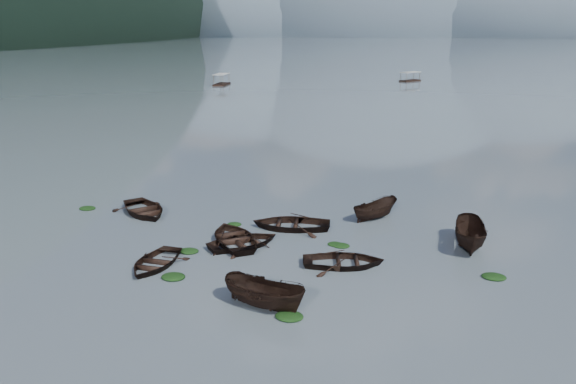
% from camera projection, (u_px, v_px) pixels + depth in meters
% --- Properties ---
extents(ground_plane, '(2400.00, 2400.00, 0.00)m').
position_uv_depth(ground_plane, '(229.00, 306.00, 25.62)').
color(ground_plane, '#525E67').
extents(haze_mtn_a, '(520.00, 520.00, 280.00)m').
position_uv_depth(haze_mtn_a, '(256.00, 34.00, 922.72)').
color(haze_mtn_a, '#475666').
rests_on(haze_mtn_a, ground).
extents(haze_mtn_b, '(520.00, 520.00, 340.00)m').
position_uv_depth(haze_mtn_b, '(379.00, 35.00, 879.30)').
color(haze_mtn_b, '#475666').
rests_on(haze_mtn_b, ground).
extents(haze_mtn_c, '(520.00, 520.00, 260.00)m').
position_uv_depth(haze_mtn_c, '(514.00, 35.00, 835.87)').
color(haze_mtn_c, '#475666').
rests_on(haze_mtn_c, ground).
extents(rowboat_0, '(3.14, 4.23, 0.84)m').
position_uv_depth(rowboat_0, '(155.00, 266.00, 29.96)').
color(rowboat_0, black).
rests_on(rowboat_0, ground).
extents(rowboat_1, '(5.21, 5.13, 0.88)m').
position_uv_depth(rowboat_1, '(244.00, 246.00, 32.68)').
color(rowboat_1, black).
rests_on(rowboat_1, ground).
extents(rowboat_2, '(4.51, 2.79, 1.63)m').
position_uv_depth(rowboat_2, '(265.00, 307.00, 25.53)').
color(rowboat_2, black).
rests_on(rowboat_2, ground).
extents(rowboat_3, '(5.51, 5.89, 0.99)m').
position_uv_depth(rowboat_3, '(234.00, 242.00, 33.25)').
color(rowboat_3, black).
rests_on(rowboat_3, ground).
extents(rowboat_4, '(4.92, 3.97, 0.90)m').
position_uv_depth(rowboat_4, '(344.00, 266.00, 29.99)').
color(rowboat_4, black).
rests_on(rowboat_4, ground).
extents(rowboat_5, '(1.83, 4.66, 1.79)m').
position_uv_depth(rowboat_5, '(470.00, 247.00, 32.48)').
color(rowboat_5, black).
rests_on(rowboat_5, ground).
extents(rowboat_6, '(5.98, 5.94, 1.02)m').
position_uv_depth(rowboat_6, '(144.00, 214.00, 38.30)').
color(rowboat_6, black).
rests_on(rowboat_6, ground).
extents(rowboat_7, '(5.32, 4.10, 1.02)m').
position_uv_depth(rowboat_7, '(291.00, 228.00, 35.60)').
color(rowboat_7, black).
rests_on(rowboat_7, ground).
extents(rowboat_8, '(3.49, 3.82, 1.46)m').
position_uv_depth(rowboat_8, '(375.00, 218.00, 37.41)').
color(rowboat_8, black).
rests_on(rowboat_8, ground).
extents(weed_clump_0, '(1.25, 1.02, 0.27)m').
position_uv_depth(weed_clump_0, '(173.00, 278.00, 28.50)').
color(weed_clump_0, black).
rests_on(weed_clump_0, ground).
extents(weed_clump_1, '(1.12, 0.90, 0.25)m').
position_uv_depth(weed_clump_1, '(189.00, 252.00, 31.79)').
color(weed_clump_1, black).
rests_on(weed_clump_1, ground).
extents(weed_clump_2, '(1.27, 1.01, 0.27)m').
position_uv_depth(weed_clump_2, '(289.00, 318.00, 24.62)').
color(weed_clump_2, black).
rests_on(weed_clump_2, ground).
extents(weed_clump_3, '(0.90, 0.76, 0.20)m').
position_uv_depth(weed_clump_3, '(335.00, 245.00, 32.84)').
color(weed_clump_3, black).
rests_on(weed_clump_3, ground).
extents(weed_clump_4, '(1.23, 0.97, 0.25)m').
position_uv_depth(weed_clump_4, '(494.00, 278.00, 28.52)').
color(weed_clump_4, black).
rests_on(weed_clump_4, ground).
extents(weed_clump_5, '(1.17, 0.94, 0.25)m').
position_uv_depth(weed_clump_5, '(87.00, 209.00, 39.26)').
color(weed_clump_5, black).
rests_on(weed_clump_5, ground).
extents(weed_clump_6, '(0.94, 0.78, 0.20)m').
position_uv_depth(weed_clump_6, '(234.00, 225.00, 36.15)').
color(weed_clump_6, black).
rests_on(weed_clump_6, ground).
extents(weed_clump_7, '(1.01, 0.81, 0.22)m').
position_uv_depth(weed_clump_7, '(341.00, 246.00, 32.60)').
color(weed_clump_7, black).
rests_on(weed_clump_7, ground).
extents(pontoon_left, '(2.95, 6.19, 2.31)m').
position_uv_depth(pontoon_left, '(222.00, 85.00, 122.25)').
color(pontoon_left, black).
rests_on(pontoon_left, ground).
extents(pontoon_centre, '(5.06, 5.57, 2.05)m').
position_uv_depth(pontoon_centre, '(410.00, 81.00, 130.68)').
color(pontoon_centre, black).
rests_on(pontoon_centre, ground).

